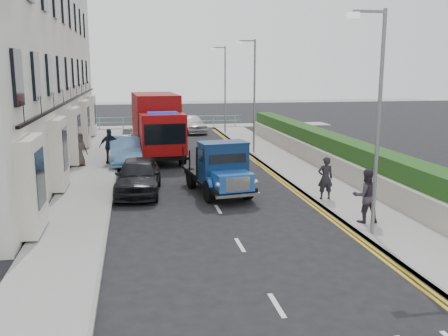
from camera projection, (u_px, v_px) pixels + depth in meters
ground at (228, 225)px, 17.09m from camera, size 120.00×120.00×0.00m
pavement_west at (92, 175)px, 24.85m from camera, size 2.40×38.00×0.12m
pavement_east at (294, 168)px, 26.68m from camera, size 2.60×38.00×0.12m
promenade at (168, 127)px, 45.06m from camera, size 30.00×2.50×0.12m
sea_plane at (154, 104)px, 74.98m from camera, size 120.00×120.00×0.00m
terrace_west at (9, 32)px, 26.57m from camera, size 6.31×30.20×14.25m
garden_east at (328, 151)px, 26.85m from camera, size 1.45×28.00×1.75m
seafront_railing at (169, 122)px, 44.18m from camera, size 13.00×0.08×1.11m
lamp_near at (375, 111)px, 15.10m from camera, size 1.23×0.18×7.00m
lamp_mid at (253, 90)px, 30.54m from camera, size 1.23×0.18×7.00m
lamp_far at (224, 84)px, 40.19m from camera, size 1.23×0.18×7.00m
bedford_lorry at (222, 172)px, 20.76m from camera, size 2.60×5.04×2.29m
red_lorry at (157, 124)px, 29.71m from camera, size 2.89×7.34×3.77m
parked_car_front at (138, 176)px, 21.26m from camera, size 2.20×4.66×1.54m
parked_car_mid at (125, 150)px, 27.88m from camera, size 1.89×4.80×1.56m
parked_car_rear at (140, 140)px, 32.81m from camera, size 1.75×4.26×1.23m
seafront_car_left at (164, 123)px, 42.34m from camera, size 2.52×5.25×1.44m
seafront_car_right at (192, 124)px, 41.46m from camera, size 2.45×4.69×1.52m
pedestrian_east_near at (325, 178)px, 19.89m from camera, size 0.65×0.44×1.72m
pedestrian_east_far at (366, 196)px, 16.86m from camera, size 0.95×0.76×1.85m
pedestrian_west_near at (110, 146)px, 27.37m from camera, size 1.19×0.66×1.92m
pedestrian_west_far at (79, 149)px, 26.70m from camera, size 1.07×0.97×1.83m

